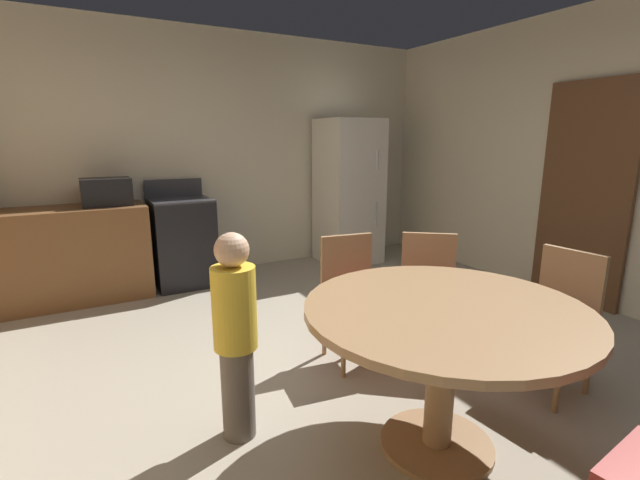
# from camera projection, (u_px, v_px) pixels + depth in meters

# --- Properties ---
(ground_plane) EXTENTS (14.00, 14.00, 0.00)m
(ground_plane) POSITION_uv_depth(u_px,v_px,m) (351.00, 389.00, 2.77)
(ground_plane) COLOR #A89E89
(wall_back) EXTENTS (5.84, 0.12, 2.70)m
(wall_back) POSITION_uv_depth(u_px,v_px,m) (209.00, 155.00, 5.03)
(wall_back) COLOR beige
(wall_back) RESTS_ON ground
(wall_right) EXTENTS (0.12, 5.50, 2.70)m
(wall_right) POSITION_uv_depth(u_px,v_px,m) (599.00, 158.00, 4.02)
(wall_right) COLOR beige
(wall_right) RESTS_ON ground
(kitchen_counter) EXTENTS (1.83, 0.60, 0.90)m
(kitchen_counter) POSITION_uv_depth(u_px,v_px,m) (43.00, 258.00, 4.08)
(kitchen_counter) COLOR brown
(kitchen_counter) RESTS_ON ground
(oven_range) EXTENTS (0.60, 0.60, 1.10)m
(oven_range) POSITION_uv_depth(u_px,v_px,m) (183.00, 241.00, 4.68)
(oven_range) COLOR black
(oven_range) RESTS_ON ground
(refrigerator) EXTENTS (0.68, 0.68, 1.76)m
(refrigerator) POSITION_uv_depth(u_px,v_px,m) (349.00, 192.00, 5.50)
(refrigerator) COLOR silver
(refrigerator) RESTS_ON ground
(microwave) EXTENTS (0.44, 0.32, 0.26)m
(microwave) POSITION_uv_depth(u_px,v_px,m) (106.00, 192.00, 4.23)
(microwave) COLOR black
(microwave) RESTS_ON kitchen_counter
(door_panelled) EXTENTS (0.05, 0.84, 2.04)m
(door_panelled) POSITION_uv_depth(u_px,v_px,m) (584.00, 195.00, 4.07)
(door_panelled) COLOR brown
(door_panelled) RESTS_ON ground
(dining_table) EXTENTS (1.34, 1.34, 0.76)m
(dining_table) POSITION_uv_depth(u_px,v_px,m) (444.00, 335.00, 2.11)
(dining_table) COLOR #9E754C
(dining_table) RESTS_ON ground
(chair_east) EXTENTS (0.43, 0.43, 0.87)m
(chair_east) POSITION_uv_depth(u_px,v_px,m) (558.00, 312.00, 2.68)
(chair_east) COLOR #9E754C
(chair_east) RESTS_ON ground
(chair_north) EXTENTS (0.45, 0.45, 0.87)m
(chair_north) POSITION_uv_depth(u_px,v_px,m) (353.00, 290.00, 3.07)
(chair_north) COLOR #9E754C
(chair_north) RESTS_ON ground
(chair_northeast) EXTENTS (0.56, 0.56, 0.87)m
(chair_northeast) POSITION_uv_depth(u_px,v_px,m) (428.00, 288.00, 3.12)
(chair_northeast) COLOR #9E754C
(chair_northeast) RESTS_ON ground
(person_child) EXTENTS (0.31, 0.31, 1.09)m
(person_child) POSITION_uv_depth(u_px,v_px,m) (235.00, 332.00, 2.21)
(person_child) COLOR #665B51
(person_child) RESTS_ON ground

